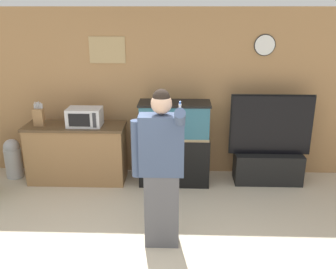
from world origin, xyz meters
TOP-DOWN VIEW (x-y plane):
  - wall_back_paneled at (0.00, 2.81)m, footprint 10.00×0.08m
  - counter_island at (-1.24, 2.37)m, footprint 1.51×0.55m
  - microwave at (-1.08, 2.35)m, footprint 0.50×0.34m
  - knife_block at (-1.76, 2.33)m, footprint 0.15×0.10m
  - aquarium_on_stand at (0.26, 2.36)m, footprint 1.05×0.46m
  - tv_on_stand at (1.70, 2.42)m, footprint 1.23×0.40m
  - person_standing at (0.14, 0.75)m, footprint 0.57×0.43m
  - trash_bin at (-2.30, 2.46)m, footprint 0.27×0.27m

SIDE VIEW (x-z plane):
  - trash_bin at x=-2.30m, z-range 0.01..0.64m
  - tv_on_stand at x=1.70m, z-range -0.29..1.10m
  - counter_island at x=-1.24m, z-range 0.00..0.91m
  - aquarium_on_stand at x=0.26m, z-range 0.00..1.28m
  - person_standing at x=0.14m, z-range 0.04..1.85m
  - microwave at x=-1.08m, z-range 0.91..1.18m
  - knife_block at x=-1.76m, z-range 0.86..1.23m
  - wall_back_paneled at x=0.00m, z-range 0.00..2.60m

